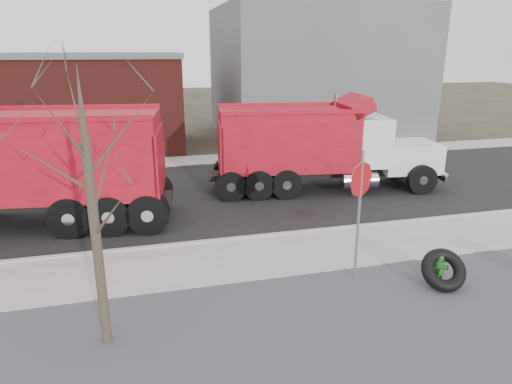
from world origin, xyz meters
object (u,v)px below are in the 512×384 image
object	(u,v)px
stop_sign	(360,195)
dump_truck_red_a	(317,144)
fire_hydrant	(438,269)
dump_truck_red_b	(23,163)
truck_tire	(444,270)

from	to	relation	value
stop_sign	dump_truck_red_a	xyz separation A→B (m)	(1.84, 7.25, -0.28)
fire_hydrant	dump_truck_red_b	distance (m)	12.24
fire_hydrant	dump_truck_red_b	xyz separation A→B (m)	(-10.18, 6.58, 1.67)
fire_hydrant	stop_sign	distance (m)	2.62
stop_sign	fire_hydrant	bearing A→B (deg)	-30.50
stop_sign	dump_truck_red_b	distance (m)	10.22
stop_sign	dump_truck_red_a	size ratio (longest dim) A/B	0.35
truck_tire	dump_truck_red_b	bearing A→B (deg)	146.29
stop_sign	dump_truck_red_a	world-z (taller)	dump_truck_red_a
dump_truck_red_a	truck_tire	bearing A→B (deg)	-82.92
fire_hydrant	dump_truck_red_a	distance (m)	8.17
stop_sign	dump_truck_red_b	xyz separation A→B (m)	(-8.41, 5.81, -0.10)
fire_hydrant	truck_tire	xyz separation A→B (m)	(-0.01, -0.20, 0.09)
stop_sign	dump_truck_red_b	world-z (taller)	dump_truck_red_b
truck_tire	stop_sign	bearing A→B (deg)	150.98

